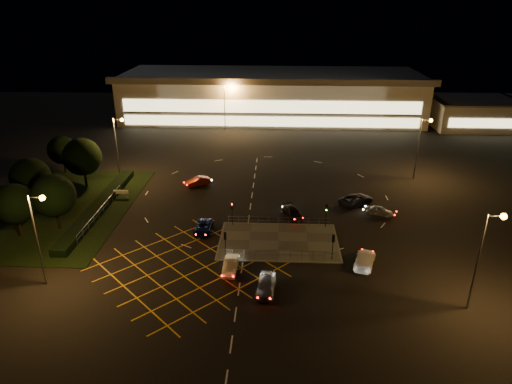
{
  "coord_description": "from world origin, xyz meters",
  "views": [
    {
      "loc": [
        1.57,
        -50.56,
        27.23
      ],
      "look_at": [
        -1.24,
        8.56,
        2.0
      ],
      "focal_mm": 32.0,
      "sensor_mm": 36.0,
      "label": 1
    }
  ],
  "objects_px": {
    "car_far_dkgrey": "(293,212)",
    "car_left_blue": "(203,227)",
    "signal_se": "(333,242)",
    "car_east_grey": "(356,199)",
    "car_circ_red": "(198,181)",
    "car_near_silver": "(266,285)",
    "car_approach_white": "(365,259)",
    "car_right_silver": "(380,211)",
    "signal_nw": "(232,209)",
    "signal_sw": "(225,239)",
    "car_queue_white": "(230,266)",
    "signal_ne": "(326,211)"
  },
  "relations": [
    {
      "from": "car_near_silver",
      "to": "car_left_blue",
      "type": "xyz_separation_m",
      "value": [
        -8.25,
        12.36,
        -0.15
      ]
    },
    {
      "from": "signal_se",
      "to": "car_approach_white",
      "type": "bearing_deg",
      "value": 167.1
    },
    {
      "from": "car_far_dkgrey",
      "to": "car_east_grey",
      "type": "xyz_separation_m",
      "value": [
        9.19,
        4.51,
        0.11
      ]
    },
    {
      "from": "signal_se",
      "to": "car_right_silver",
      "type": "bearing_deg",
      "value": -122.56
    },
    {
      "from": "car_near_silver",
      "to": "car_queue_white",
      "type": "distance_m",
      "value": 5.32
    },
    {
      "from": "signal_sw",
      "to": "car_circ_red",
      "type": "relative_size",
      "value": 0.78
    },
    {
      "from": "car_left_blue",
      "to": "car_east_grey",
      "type": "xyz_separation_m",
      "value": [
        20.55,
        9.37,
        0.12
      ]
    },
    {
      "from": "signal_se",
      "to": "car_right_silver",
      "type": "xyz_separation_m",
      "value": [
        7.71,
        12.08,
        -1.76
      ]
    },
    {
      "from": "signal_nw",
      "to": "car_circ_red",
      "type": "distance_m",
      "value": 15.23
    },
    {
      "from": "signal_ne",
      "to": "car_approach_white",
      "type": "height_order",
      "value": "signal_ne"
    },
    {
      "from": "car_queue_white",
      "to": "car_east_grey",
      "type": "bearing_deg",
      "value": 50.56
    },
    {
      "from": "signal_sw",
      "to": "car_approach_white",
      "type": "relative_size",
      "value": 0.65
    },
    {
      "from": "car_right_silver",
      "to": "signal_nw",
      "type": "bearing_deg",
      "value": 124.87
    },
    {
      "from": "car_queue_white",
      "to": "car_east_grey",
      "type": "height_order",
      "value": "car_east_grey"
    },
    {
      "from": "car_circ_red",
      "to": "signal_ne",
      "type": "bearing_deg",
      "value": 20.69
    },
    {
      "from": "car_east_grey",
      "to": "car_queue_white",
      "type": "bearing_deg",
      "value": 101.44
    },
    {
      "from": "signal_sw",
      "to": "car_approach_white",
      "type": "height_order",
      "value": "signal_sw"
    },
    {
      "from": "signal_sw",
      "to": "car_east_grey",
      "type": "height_order",
      "value": "signal_sw"
    },
    {
      "from": "signal_se",
      "to": "car_near_silver",
      "type": "height_order",
      "value": "signal_se"
    },
    {
      "from": "car_near_silver",
      "to": "car_left_blue",
      "type": "height_order",
      "value": "car_near_silver"
    },
    {
      "from": "car_right_silver",
      "to": "car_circ_red",
      "type": "distance_m",
      "value": 28.09
    },
    {
      "from": "signal_sw",
      "to": "car_left_blue",
      "type": "relative_size",
      "value": 0.71
    },
    {
      "from": "car_right_silver",
      "to": "car_east_grey",
      "type": "height_order",
      "value": "car_east_grey"
    },
    {
      "from": "signal_se",
      "to": "signal_ne",
      "type": "relative_size",
      "value": 1.0
    },
    {
      "from": "signal_nw",
      "to": "car_east_grey",
      "type": "height_order",
      "value": "signal_nw"
    },
    {
      "from": "signal_se",
      "to": "car_left_blue",
      "type": "bearing_deg",
      "value": -21.59
    },
    {
      "from": "signal_nw",
      "to": "car_queue_white",
      "type": "distance_m",
      "value": 10.81
    },
    {
      "from": "car_right_silver",
      "to": "car_approach_white",
      "type": "xyz_separation_m",
      "value": [
        -4.21,
        -12.88,
        0.1
      ]
    },
    {
      "from": "car_far_dkgrey",
      "to": "car_left_blue",
      "type": "bearing_deg",
      "value": -178.02
    },
    {
      "from": "signal_se",
      "to": "signal_ne",
      "type": "distance_m",
      "value": 7.99
    },
    {
      "from": "signal_ne",
      "to": "car_near_silver",
      "type": "xyz_separation_m",
      "value": [
        -7.25,
        -14.22,
        -1.6
      ]
    },
    {
      "from": "car_near_silver",
      "to": "car_east_grey",
      "type": "bearing_deg",
      "value": 64.59
    },
    {
      "from": "signal_se",
      "to": "car_approach_white",
      "type": "distance_m",
      "value": 3.96
    },
    {
      "from": "car_near_silver",
      "to": "car_queue_white",
      "type": "relative_size",
      "value": 1.12
    },
    {
      "from": "signal_nw",
      "to": "car_approach_white",
      "type": "relative_size",
      "value": 0.65
    },
    {
      "from": "car_circ_red",
      "to": "car_right_silver",
      "type": "bearing_deg",
      "value": 36.88
    },
    {
      "from": "car_left_blue",
      "to": "signal_sw",
      "type": "bearing_deg",
      "value": -60.46
    },
    {
      "from": "signal_se",
      "to": "car_east_grey",
      "type": "relative_size",
      "value": 0.6
    },
    {
      "from": "car_circ_red",
      "to": "car_left_blue",
      "type": "bearing_deg",
      "value": -21.56
    },
    {
      "from": "car_approach_white",
      "to": "signal_sw",
      "type": "bearing_deg",
      "value": 15.11
    },
    {
      "from": "car_queue_white",
      "to": "car_circ_red",
      "type": "height_order",
      "value": "car_circ_red"
    },
    {
      "from": "car_far_dkgrey",
      "to": "car_right_silver",
      "type": "bearing_deg",
      "value": -15.96
    },
    {
      "from": "car_queue_white",
      "to": "car_circ_red",
      "type": "distance_m",
      "value": 25.35
    },
    {
      "from": "car_left_blue",
      "to": "car_far_dkgrey",
      "type": "relative_size",
      "value": 1.03
    },
    {
      "from": "signal_ne",
      "to": "signal_nw",
      "type": "bearing_deg",
      "value": 180.0
    },
    {
      "from": "car_far_dkgrey",
      "to": "car_approach_white",
      "type": "distance_m",
      "value": 14.05
    },
    {
      "from": "signal_nw",
      "to": "car_left_blue",
      "type": "distance_m",
      "value": 4.33
    },
    {
      "from": "car_left_blue",
      "to": "signal_nw",
      "type": "bearing_deg",
      "value": 27.73
    },
    {
      "from": "car_east_grey",
      "to": "car_approach_white",
      "type": "height_order",
      "value": "car_east_grey"
    },
    {
      "from": "signal_se",
      "to": "car_far_dkgrey",
      "type": "height_order",
      "value": "signal_se"
    }
  ]
}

